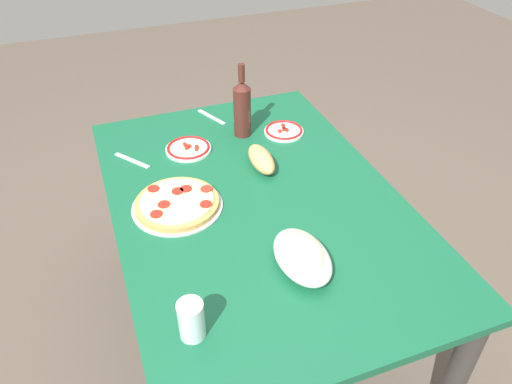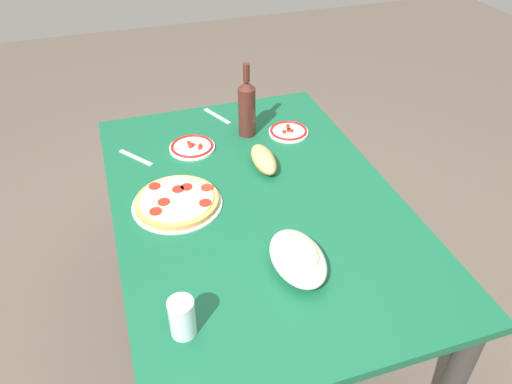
{
  "view_description": "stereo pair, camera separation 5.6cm",
  "coord_description": "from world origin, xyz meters",
  "px_view_note": "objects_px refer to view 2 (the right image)",
  "views": [
    {
      "loc": [
        1.24,
        -0.46,
        1.78
      ],
      "look_at": [
        0.0,
        0.0,
        0.76
      ],
      "focal_mm": 34.68,
      "sensor_mm": 36.0,
      "label": 1
    },
    {
      "loc": [
        1.26,
        -0.41,
        1.78
      ],
      "look_at": [
        0.0,
        0.0,
        0.76
      ],
      "focal_mm": 34.68,
      "sensor_mm": 36.0,
      "label": 2
    }
  ],
  "objects_px": {
    "bread_loaf": "(264,159)",
    "water_glass": "(182,317)",
    "baked_pasta_dish": "(298,256)",
    "side_plate_far": "(288,131)",
    "pepperoni_pizza": "(177,201)",
    "side_plate_near": "(192,147)",
    "wine_bottle": "(247,107)",
    "dining_table": "(256,223)"
  },
  "relations": [
    {
      "from": "bread_loaf",
      "to": "water_glass",
      "type": "bearing_deg",
      "value": -33.97
    },
    {
      "from": "baked_pasta_dish",
      "to": "water_glass",
      "type": "distance_m",
      "value": 0.38
    },
    {
      "from": "baked_pasta_dish",
      "to": "side_plate_far",
      "type": "relative_size",
      "value": 1.48
    },
    {
      "from": "bread_loaf",
      "to": "pepperoni_pizza",
      "type": "bearing_deg",
      "value": -70.75
    },
    {
      "from": "pepperoni_pizza",
      "to": "side_plate_near",
      "type": "height_order",
      "value": "pepperoni_pizza"
    },
    {
      "from": "wine_bottle",
      "to": "side_plate_far",
      "type": "xyz_separation_m",
      "value": [
        0.05,
        0.16,
        -0.11
      ]
    },
    {
      "from": "side_plate_far",
      "to": "bread_loaf",
      "type": "height_order",
      "value": "bread_loaf"
    },
    {
      "from": "water_glass",
      "to": "dining_table",
      "type": "bearing_deg",
      "value": 143.49
    },
    {
      "from": "side_plate_far",
      "to": "bread_loaf",
      "type": "xyz_separation_m",
      "value": [
        0.2,
        -0.18,
        0.03
      ]
    },
    {
      "from": "side_plate_near",
      "to": "bread_loaf",
      "type": "height_order",
      "value": "bread_loaf"
    },
    {
      "from": "dining_table",
      "to": "wine_bottle",
      "type": "bearing_deg",
      "value": 166.9
    },
    {
      "from": "dining_table",
      "to": "bread_loaf",
      "type": "xyz_separation_m",
      "value": [
        -0.17,
        0.09,
        0.14
      ]
    },
    {
      "from": "water_glass",
      "to": "bread_loaf",
      "type": "distance_m",
      "value": 0.76
    },
    {
      "from": "side_plate_near",
      "to": "dining_table",
      "type": "bearing_deg",
      "value": 20.21
    },
    {
      "from": "pepperoni_pizza",
      "to": "side_plate_near",
      "type": "relative_size",
      "value": 1.7
    },
    {
      "from": "baked_pasta_dish",
      "to": "bread_loaf",
      "type": "distance_m",
      "value": 0.51
    },
    {
      "from": "side_plate_far",
      "to": "bread_loaf",
      "type": "relative_size",
      "value": 0.87
    },
    {
      "from": "water_glass",
      "to": "side_plate_near",
      "type": "bearing_deg",
      "value": 166.54
    },
    {
      "from": "baked_pasta_dish",
      "to": "side_plate_near",
      "type": "height_order",
      "value": "baked_pasta_dish"
    },
    {
      "from": "side_plate_near",
      "to": "side_plate_far",
      "type": "height_order",
      "value": "same"
    },
    {
      "from": "water_glass",
      "to": "baked_pasta_dish",
      "type": "bearing_deg",
      "value": 108.99
    },
    {
      "from": "wine_bottle",
      "to": "baked_pasta_dish",
      "type": "bearing_deg",
      "value": -6.18
    },
    {
      "from": "baked_pasta_dish",
      "to": "side_plate_near",
      "type": "distance_m",
      "value": 0.73
    },
    {
      "from": "baked_pasta_dish",
      "to": "wine_bottle",
      "type": "relative_size",
      "value": 0.79
    },
    {
      "from": "baked_pasta_dish",
      "to": "bread_loaf",
      "type": "height_order",
      "value": "baked_pasta_dish"
    },
    {
      "from": "baked_pasta_dish",
      "to": "water_glass",
      "type": "relative_size",
      "value": 2.14
    },
    {
      "from": "side_plate_far",
      "to": "bread_loaf",
      "type": "distance_m",
      "value": 0.27
    },
    {
      "from": "dining_table",
      "to": "side_plate_far",
      "type": "relative_size",
      "value": 8.75
    },
    {
      "from": "pepperoni_pizza",
      "to": "water_glass",
      "type": "relative_size",
      "value": 2.71
    },
    {
      "from": "pepperoni_pizza",
      "to": "baked_pasta_dish",
      "type": "distance_m",
      "value": 0.48
    },
    {
      "from": "water_glass",
      "to": "wine_bottle",
      "type": "bearing_deg",
      "value": 153.54
    },
    {
      "from": "baked_pasta_dish",
      "to": "bread_loaf",
      "type": "relative_size",
      "value": 1.29
    },
    {
      "from": "baked_pasta_dish",
      "to": "side_plate_far",
      "type": "xyz_separation_m",
      "value": [
        -0.71,
        0.25,
        -0.03
      ]
    },
    {
      "from": "pepperoni_pizza",
      "to": "side_plate_far",
      "type": "bearing_deg",
      "value": 121.72
    },
    {
      "from": "baked_pasta_dish",
      "to": "bread_loaf",
      "type": "bearing_deg",
      "value": 172.26
    },
    {
      "from": "wine_bottle",
      "to": "side_plate_far",
      "type": "distance_m",
      "value": 0.2
    },
    {
      "from": "dining_table",
      "to": "water_glass",
      "type": "bearing_deg",
      "value": -36.51
    },
    {
      "from": "baked_pasta_dish",
      "to": "side_plate_near",
      "type": "xyz_separation_m",
      "value": [
        -0.72,
        -0.16,
        -0.03
      ]
    },
    {
      "from": "dining_table",
      "to": "side_plate_far",
      "type": "xyz_separation_m",
      "value": [
        -0.37,
        0.26,
        0.12
      ]
    },
    {
      "from": "side_plate_far",
      "to": "dining_table",
      "type": "bearing_deg",
      "value": -34.95
    },
    {
      "from": "baked_pasta_dish",
      "to": "wine_bottle",
      "type": "bearing_deg",
      "value": 173.82
    },
    {
      "from": "side_plate_near",
      "to": "side_plate_far",
      "type": "relative_size",
      "value": 1.1
    }
  ]
}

